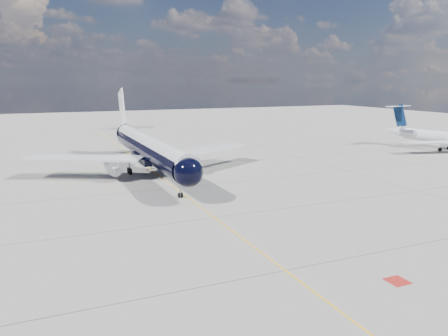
{
  "coord_description": "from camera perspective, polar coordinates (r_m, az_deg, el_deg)",
  "views": [
    {
      "loc": [
        -17.46,
        -32.95,
        14.9
      ],
      "look_at": [
        4.15,
        16.97,
        4.0
      ],
      "focal_mm": 35.0,
      "sensor_mm": 36.0,
      "label": 1
    }
  ],
  "objects": [
    {
      "name": "regional_jet",
      "position": [
        106.33,
        26.52,
        3.74
      ],
      "size": [
        24.32,
        28.36,
        9.68
      ],
      "rotation": [
        0.0,
        0.0,
        0.22
      ],
      "color": "silver",
      "rests_on": "ground"
    },
    {
      "name": "taxiway_centerline",
      "position": [
        62.33,
        -6.46,
        -2.57
      ],
      "size": [
        0.16,
        160.0,
        0.01
      ],
      "primitive_type": "cube",
      "color": "#FFB60D",
      "rests_on": "ground"
    },
    {
      "name": "ground",
      "position": [
        67.01,
        -7.71,
        -1.62
      ],
      "size": [
        320.0,
        320.0,
        0.0
      ],
      "primitive_type": "plane",
      "color": "gray",
      "rests_on": "ground"
    },
    {
      "name": "main_airliner",
      "position": [
        72.28,
        -9.96,
        2.64
      ],
      "size": [
        38.45,
        46.66,
        13.51
      ],
      "rotation": [
        0.0,
        0.0,
        0.0
      ],
      "color": "black",
      "rests_on": "ground"
    },
    {
      "name": "red_marking",
      "position": [
        36.57,
        21.7,
        -13.56
      ],
      "size": [
        1.6,
        1.6,
        0.01
      ],
      "primitive_type": "cube",
      "color": "maroon",
      "rests_on": "ground"
    }
  ]
}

